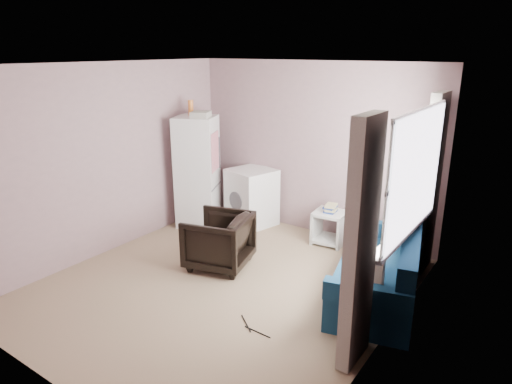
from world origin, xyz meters
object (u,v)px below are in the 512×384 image
(fridge, at_px, (197,171))
(sofa, at_px, (382,274))
(armchair, at_px, (219,238))
(washing_machine, at_px, (252,196))
(side_table, at_px, (330,225))

(fridge, height_order, sofa, fridge)
(armchair, bearing_deg, sofa, 85.92)
(armchair, height_order, washing_machine, washing_machine)
(sofa, bearing_deg, fridge, 156.19)
(washing_machine, bearing_deg, sofa, -7.61)
(side_table, height_order, sofa, sofa)
(fridge, xyz_separation_m, side_table, (2.03, 0.48, -0.59))
(fridge, bearing_deg, armchair, -63.88)
(armchair, relative_size, side_table, 1.30)
(washing_machine, distance_m, sofa, 2.69)
(sofa, bearing_deg, side_table, 123.83)
(armchair, relative_size, sofa, 0.39)
(armchair, xyz_separation_m, fridge, (-1.19, 0.96, 0.48))
(fridge, distance_m, washing_machine, 0.92)
(washing_machine, bearing_deg, armchair, -55.83)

